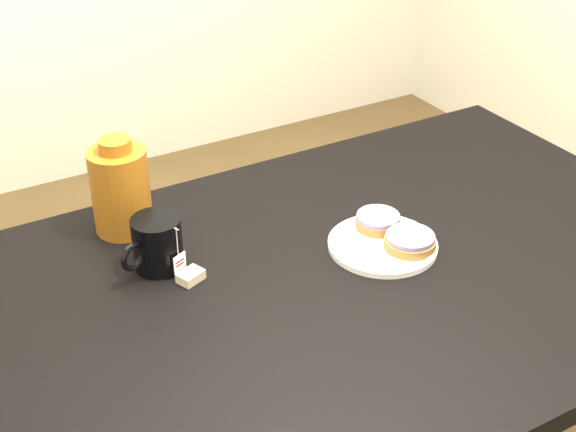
{
  "coord_description": "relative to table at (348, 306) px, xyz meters",
  "views": [
    {
      "loc": [
        -0.69,
        -0.97,
        1.59
      ],
      "look_at": [
        -0.05,
        0.13,
        0.81
      ],
      "focal_mm": 50.0,
      "sensor_mm": 36.0,
      "label": 1
    }
  ],
  "objects": [
    {
      "name": "mug",
      "position": [
        -0.3,
        0.18,
        0.13
      ],
      "size": [
        0.14,
        0.12,
        0.1
      ],
      "rotation": [
        0.0,
        0.0,
        0.44
      ],
      "color": "black",
      "rests_on": "table"
    },
    {
      "name": "bagel_package",
      "position": [
        -0.3,
        0.34,
        0.17
      ],
      "size": [
        0.13,
        0.13,
        0.19
      ],
      "rotation": [
        0.0,
        0.0,
        -0.14
      ],
      "color": "#69370D",
      "rests_on": "table"
    },
    {
      "name": "bagel_back",
      "position": [
        0.12,
        0.08,
        0.11
      ],
      "size": [
        0.09,
        0.09,
        0.03
      ],
      "color": "brown",
      "rests_on": "plate"
    },
    {
      "name": "bagel_front",
      "position": [
        0.13,
        -0.01,
        0.11
      ],
      "size": [
        0.13,
        0.13,
        0.03
      ],
      "color": "brown",
      "rests_on": "plate"
    },
    {
      "name": "table",
      "position": [
        0.0,
        0.0,
        0.0
      ],
      "size": [
        1.4,
        0.9,
        0.75
      ],
      "color": "black",
      "rests_on": "ground_plane"
    },
    {
      "name": "plate",
      "position": [
        0.09,
        0.03,
        0.09
      ],
      "size": [
        0.21,
        0.21,
        0.02
      ],
      "color": "white",
      "rests_on": "table"
    },
    {
      "name": "teabag_pouch",
      "position": [
        -0.26,
        0.11,
        0.09
      ],
      "size": [
        0.05,
        0.05,
        0.02
      ],
      "primitive_type": "cube",
      "rotation": [
        0.0,
        0.0,
        0.37
      ],
      "color": "#C6B793",
      "rests_on": "table"
    }
  ]
}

